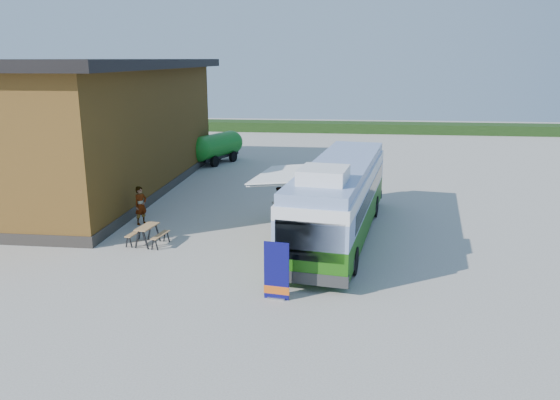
# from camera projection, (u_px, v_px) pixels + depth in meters

# --- Properties ---
(ground) EXTENTS (100.00, 100.00, 0.00)m
(ground) POSITION_uv_depth(u_px,v_px,m) (249.00, 255.00, 21.60)
(ground) COLOR #BCB7AD
(ground) RESTS_ON ground
(barn) EXTENTS (9.60, 21.20, 7.50)m
(barn) POSITION_uv_depth(u_px,v_px,m) (98.00, 129.00, 31.50)
(barn) COLOR brown
(barn) RESTS_ON ground
(hedge) EXTENTS (40.00, 3.00, 1.00)m
(hedge) POSITION_uv_depth(u_px,v_px,m) (386.00, 128.00, 57.10)
(hedge) COLOR #264419
(hedge) RESTS_ON ground
(bus) EXTENTS (4.42, 12.63, 3.80)m
(bus) POSITION_uv_depth(u_px,v_px,m) (340.00, 197.00, 23.27)
(bus) COLOR #276F12
(bus) RESTS_ON ground
(awning) EXTENTS (3.17, 4.50, 0.52)m
(awning) POSITION_uv_depth(u_px,v_px,m) (291.00, 172.00, 23.57)
(awning) COLOR white
(awning) RESTS_ON ground
(banner) EXTENTS (0.84, 0.26, 1.94)m
(banner) POSITION_uv_depth(u_px,v_px,m) (276.00, 276.00, 17.42)
(banner) COLOR #0B0B55
(banner) RESTS_ON ground
(picnic_table) EXTENTS (1.60, 1.46, 0.82)m
(picnic_table) POSITION_uv_depth(u_px,v_px,m) (147.00, 231.00, 22.62)
(picnic_table) COLOR #A6864E
(picnic_table) RESTS_ON ground
(person_a) EXTENTS (0.71, 0.79, 1.81)m
(person_a) POSITION_uv_depth(u_px,v_px,m) (141.00, 205.00, 25.40)
(person_a) COLOR #999999
(person_a) RESTS_ON ground
(person_b) EXTENTS (0.97, 0.96, 1.58)m
(person_b) POSITION_uv_depth(u_px,v_px,m) (278.00, 203.00, 26.30)
(person_b) COLOR #999999
(person_b) RESTS_ON ground
(slurry_tanker) EXTENTS (3.27, 5.60, 2.20)m
(slurry_tanker) POSITION_uv_depth(u_px,v_px,m) (216.00, 146.00, 40.10)
(slurry_tanker) COLOR #15771C
(slurry_tanker) RESTS_ON ground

